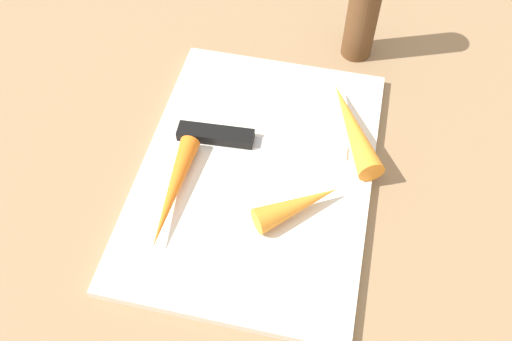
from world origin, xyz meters
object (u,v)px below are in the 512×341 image
object	(u,v)px
carrot_shortest	(298,205)
carrot_longest	(173,192)
pepper_grinder	(364,7)
cutting_board	(256,174)
carrot_medium	(352,126)
knife	(227,137)

from	to	relation	value
carrot_shortest	carrot_longest	distance (m)	0.14
carrot_shortest	pepper_grinder	distance (m)	0.28
pepper_grinder	cutting_board	bearing A→B (deg)	159.37
carrot_shortest	pepper_grinder	world-z (taller)	pepper_grinder
cutting_board	carrot_medium	size ratio (longest dim) A/B	2.63
carrot_medium	carrot_longest	bearing A→B (deg)	101.46
knife	pepper_grinder	size ratio (longest dim) A/B	1.32
cutting_board	knife	size ratio (longest dim) A/B	1.79
carrot_shortest	carrot_longest	bearing A→B (deg)	146.79
carrot_longest	pepper_grinder	bearing A→B (deg)	149.04
carrot_medium	pepper_grinder	bearing A→B (deg)	-20.82
carrot_shortest	knife	bearing A→B (deg)	102.83
knife	pepper_grinder	xyz separation A→B (m)	(0.20, -0.13, 0.06)
carrot_medium	pepper_grinder	size ratio (longest dim) A/B	0.90
carrot_longest	knife	bearing A→B (deg)	157.32
knife	carrot_longest	bearing A→B (deg)	-115.54
carrot_shortest	cutting_board	bearing A→B (deg)	103.25
knife	carrot_shortest	distance (m)	0.13
knife	carrot_medium	bearing A→B (deg)	11.96
carrot_medium	cutting_board	bearing A→B (deg)	102.74
carrot_longest	pepper_grinder	world-z (taller)	pepper_grinder
carrot_shortest	carrot_longest	world-z (taller)	carrot_shortest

